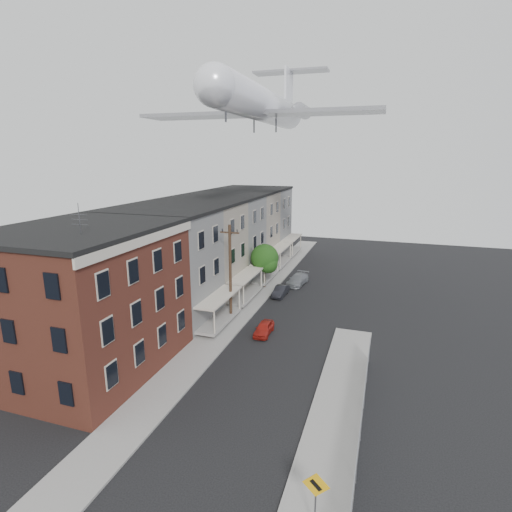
{
  "coord_description": "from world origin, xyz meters",
  "views": [
    {
      "loc": [
        7.43,
        -14.18,
        14.8
      ],
      "look_at": [
        0.15,
        7.95,
        9.0
      ],
      "focal_mm": 28.0,
      "sensor_mm": 36.0,
      "label": 1
    }
  ],
  "objects_px": {
    "warning_sign": "(316,492)",
    "car_mid": "(281,291)",
    "street_tree": "(266,259)",
    "car_near": "(264,328)",
    "car_far": "(298,280)",
    "airplane": "(264,105)",
    "utility_pole": "(230,272)"
  },
  "relations": [
    {
      "from": "car_near",
      "to": "street_tree",
      "type": "bearing_deg",
      "value": 105.43
    },
    {
      "from": "car_mid",
      "to": "car_far",
      "type": "bearing_deg",
      "value": 80.9
    },
    {
      "from": "street_tree",
      "to": "car_near",
      "type": "distance_m",
      "value": 12.7
    },
    {
      "from": "car_near",
      "to": "car_far",
      "type": "distance_m",
      "value": 14.37
    },
    {
      "from": "street_tree",
      "to": "car_mid",
      "type": "height_order",
      "value": "street_tree"
    },
    {
      "from": "utility_pole",
      "to": "car_far",
      "type": "distance_m",
      "value": 13.56
    },
    {
      "from": "street_tree",
      "to": "car_mid",
      "type": "xyz_separation_m",
      "value": [
        2.34,
        -2.0,
        -2.9
      ]
    },
    {
      "from": "car_near",
      "to": "car_mid",
      "type": "xyz_separation_m",
      "value": [
        -1.13,
        9.87,
        0.02
      ]
    },
    {
      "from": "warning_sign",
      "to": "car_mid",
      "type": "distance_m",
      "value": 28.3
    },
    {
      "from": "utility_pole",
      "to": "street_tree",
      "type": "distance_m",
      "value": 10.0
    },
    {
      "from": "car_mid",
      "to": "airplane",
      "type": "height_order",
      "value": "airplane"
    },
    {
      "from": "street_tree",
      "to": "airplane",
      "type": "relative_size",
      "value": 0.18
    },
    {
      "from": "street_tree",
      "to": "car_far",
      "type": "height_order",
      "value": "street_tree"
    },
    {
      "from": "utility_pole",
      "to": "car_near",
      "type": "bearing_deg",
      "value": -27.09
    },
    {
      "from": "car_mid",
      "to": "airplane",
      "type": "distance_m",
      "value": 20.05
    },
    {
      "from": "warning_sign",
      "to": "car_mid",
      "type": "height_order",
      "value": "warning_sign"
    },
    {
      "from": "warning_sign",
      "to": "car_near",
      "type": "height_order",
      "value": "warning_sign"
    },
    {
      "from": "car_near",
      "to": "car_far",
      "type": "height_order",
      "value": "car_far"
    },
    {
      "from": "street_tree",
      "to": "car_near",
      "type": "bearing_deg",
      "value": -73.69
    },
    {
      "from": "car_far",
      "to": "street_tree",
      "type": "bearing_deg",
      "value": -135.33
    },
    {
      "from": "car_mid",
      "to": "car_far",
      "type": "height_order",
      "value": "car_far"
    },
    {
      "from": "warning_sign",
      "to": "car_mid",
      "type": "bearing_deg",
      "value": 107.57
    },
    {
      "from": "warning_sign",
      "to": "car_near",
      "type": "xyz_separation_m",
      "value": [
        -7.4,
        17.08,
        -1.35
      ]
    },
    {
      "from": "car_mid",
      "to": "airplane",
      "type": "xyz_separation_m",
      "value": [
        -2.95,
        3.12,
        19.58
      ]
    },
    {
      "from": "warning_sign",
      "to": "utility_pole",
      "type": "height_order",
      "value": "utility_pole"
    },
    {
      "from": "utility_pole",
      "to": "street_tree",
      "type": "height_order",
      "value": "utility_pole"
    },
    {
      "from": "car_near",
      "to": "car_mid",
      "type": "bearing_deg",
      "value": 95.67
    },
    {
      "from": "street_tree",
      "to": "airplane",
      "type": "distance_m",
      "value": 16.73
    },
    {
      "from": "utility_pole",
      "to": "airplane",
      "type": "xyz_separation_m",
      "value": [
        -0.28,
        11.04,
        15.46
      ]
    },
    {
      "from": "car_near",
      "to": "warning_sign",
      "type": "bearing_deg",
      "value": -67.46
    },
    {
      "from": "airplane",
      "to": "car_mid",
      "type": "bearing_deg",
      "value": -46.61
    },
    {
      "from": "warning_sign",
      "to": "street_tree",
      "type": "bearing_deg",
      "value": 110.58
    }
  ]
}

